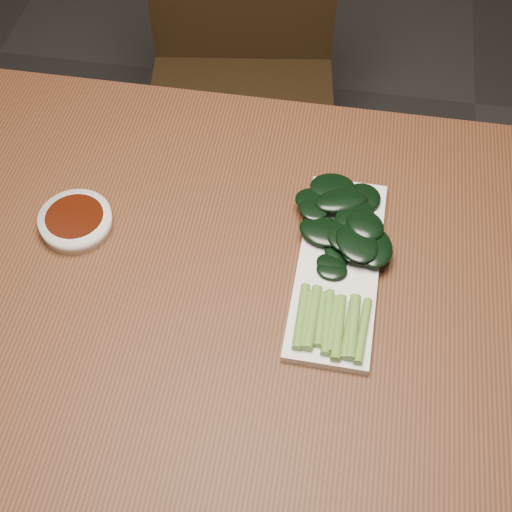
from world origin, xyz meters
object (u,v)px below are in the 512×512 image
(table, at_px, (234,307))
(chair_far, at_px, (241,76))
(gai_lan, at_px, (344,245))
(serving_plate, at_px, (338,267))
(sauce_bowl, at_px, (76,221))

(table, xyz_separation_m, chair_far, (-0.13, 0.76, -0.19))
(chair_far, bearing_deg, gai_lan, -75.89)
(serving_plate, bearing_deg, table, -163.45)
(chair_far, xyz_separation_m, sauce_bowl, (-0.13, -0.71, 0.28))
(sauce_bowl, bearing_deg, serving_plate, -2.10)
(table, bearing_deg, chair_far, 99.47)
(serving_plate, bearing_deg, gai_lan, 79.58)
(chair_far, bearing_deg, table, -88.58)
(sauce_bowl, relative_size, gai_lan, 0.34)
(sauce_bowl, distance_m, gai_lan, 0.41)
(chair_far, distance_m, sauce_bowl, 0.77)
(chair_far, xyz_separation_m, gai_lan, (0.28, -0.69, 0.29))
(sauce_bowl, height_order, serving_plate, sauce_bowl)
(chair_far, relative_size, gai_lan, 2.71)
(chair_far, distance_m, gai_lan, 0.80)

